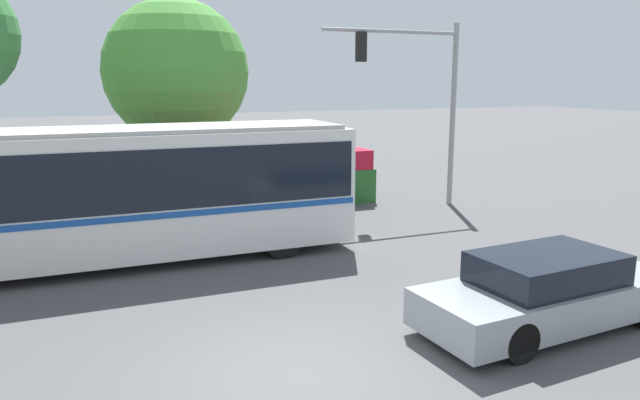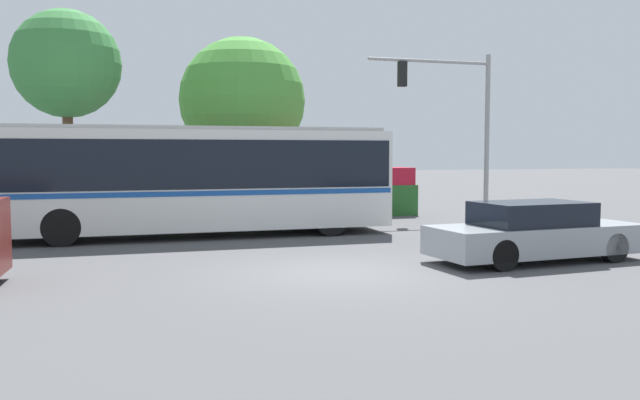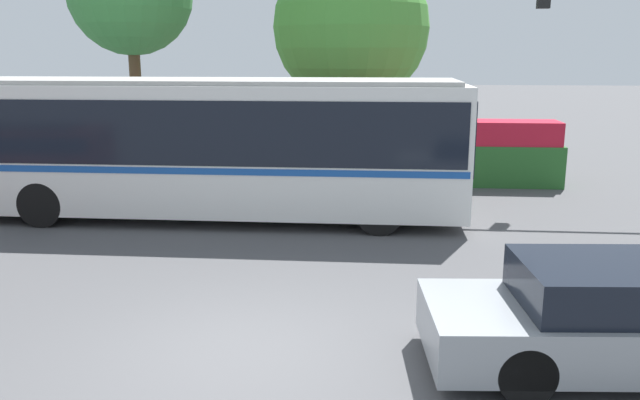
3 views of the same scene
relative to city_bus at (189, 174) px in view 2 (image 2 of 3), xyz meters
The scene contains 7 objects.
ground_plane 7.36m from the city_bus, 71.78° to the right, with size 140.00×140.00×0.00m, color #4C4C4F.
city_bus is the anchor object (origin of this frame).
sedan_foreground 9.79m from the city_bus, 44.51° to the right, with size 5.01×2.13×1.34m.
traffic_light_pole 10.87m from the city_bus, 14.64° to the left, with size 4.92×0.24×6.11m.
flowering_hedge 6.03m from the city_bus, 48.16° to the left, with size 10.40×1.21×1.85m.
street_tree_left 7.41m from the city_bus, 123.67° to the left, with size 3.74×3.74×7.38m.
street_tree_centre 8.50m from the city_bus, 68.10° to the left, with size 5.11×5.11×7.11m.
Camera 2 is at (-4.32, -12.78, 2.45)m, focal length 37.36 mm.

